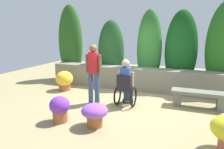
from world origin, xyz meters
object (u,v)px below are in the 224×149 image
Objects in this scene: person_standing_companion at (94,70)px; flower_pot_purple_near at (64,80)px; stone_bench at (199,97)px; person_in_wheelchair at (126,84)px; flower_pot_terracotta_by_wall at (95,113)px; flower_pot_red_accent at (60,108)px.

flower_pot_purple_near is (-1.61, 0.91, -0.63)m from person_standing_companion.
stone_bench is 1.11× the size of person_in_wheelchair.
person_standing_companion reaches higher than flower_pot_purple_near.
person_in_wheelchair is 1.00m from person_standing_companion.
flower_pot_terracotta_by_wall is at bearing -46.28° from person_standing_companion.
person_in_wheelchair reaches higher than flower_pot_purple_near.
stone_bench is at bearing 35.77° from flower_pot_red_accent.
flower_pot_purple_near is at bearing 160.64° from person_in_wheelchair.
person_standing_companion is 1.56m from flower_pot_red_accent.
flower_pot_purple_near is (-4.45, 0.12, 0.06)m from stone_bench.
person_in_wheelchair is 2.61m from flower_pot_purple_near.
person_in_wheelchair is at bearing -15.37° from flower_pot_purple_near.
person_in_wheelchair reaches higher than flower_pot_terracotta_by_wall.
flower_pot_terracotta_by_wall is 0.96× the size of flower_pot_red_accent.
flower_pot_red_accent is at bearing -128.19° from person_in_wheelchair.
person_in_wheelchair is at bearing -159.80° from stone_bench.
flower_pot_purple_near is at bearing 167.74° from person_standing_companion.
flower_pot_purple_near reaches higher than flower_pot_red_accent.
flower_pot_red_accent is at bearing -175.35° from flower_pot_terracotta_by_wall.
person_in_wheelchair is 1.59m from flower_pot_terracotta_by_wall.
stone_bench is at bearing 32.61° from person_standing_companion.
flower_pot_purple_near is (-2.51, 0.69, -0.26)m from person_in_wheelchair.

